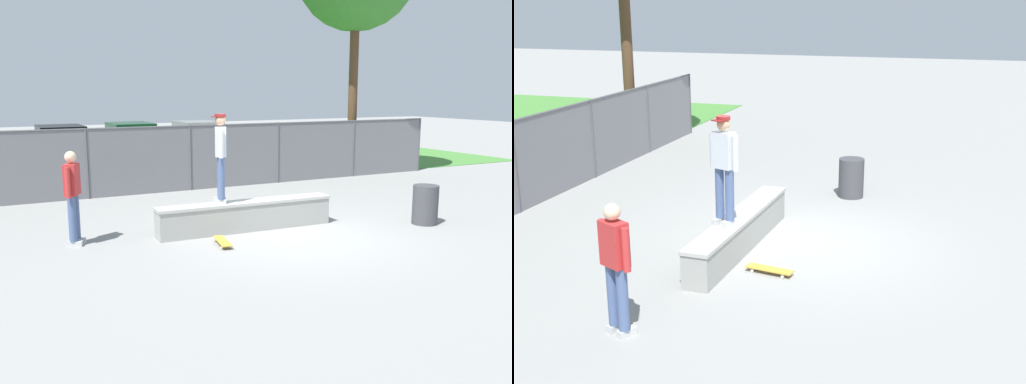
# 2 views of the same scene
# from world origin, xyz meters

# --- Properties ---
(ground_plane) EXTENTS (80.00, 80.00, 0.00)m
(ground_plane) POSITION_xyz_m (0.00, 0.00, 0.00)
(ground_plane) COLOR gray
(concrete_ledge) EXTENTS (3.92, 0.60, 0.63)m
(concrete_ledge) POSITION_xyz_m (-0.64, 1.01, 0.32)
(concrete_ledge) COLOR #999993
(concrete_ledge) RESTS_ON ground
(skateboarder) EXTENTS (0.39, 0.56, 1.84)m
(skateboarder) POSITION_xyz_m (-1.19, 1.08, 1.66)
(skateboarder) COLOR beige
(skateboarder) RESTS_ON concrete_ledge
(skateboard) EXTENTS (0.33, 0.82, 0.09)m
(skateboard) POSITION_xyz_m (-1.56, 0.19, 0.07)
(skateboard) COLOR gold
(skateboard) RESTS_ON ground
(chainlink_fence) EXTENTS (17.96, 0.07, 1.94)m
(chainlink_fence) POSITION_xyz_m (-0.00, 6.10, 1.05)
(chainlink_fence) COLOR #4C4C51
(chainlink_fence) RESTS_ON ground
(bystander) EXTENTS (0.40, 0.55, 1.82)m
(bystander) POSITION_xyz_m (-4.08, 1.50, 1.01)
(bystander) COLOR beige
(bystander) RESTS_ON ground
(trash_bin) EXTENTS (0.56, 0.56, 0.87)m
(trash_bin) POSITION_xyz_m (3.16, -0.29, 0.44)
(trash_bin) COLOR #3F3F44
(trash_bin) RESTS_ON ground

